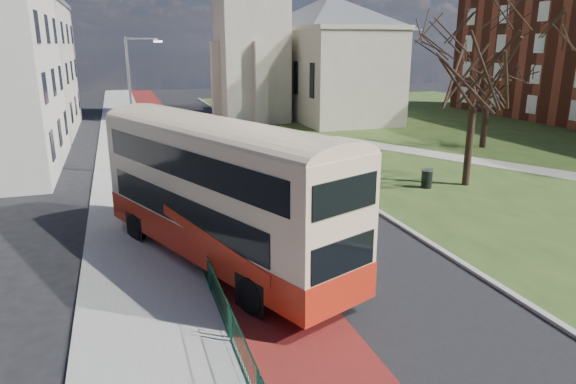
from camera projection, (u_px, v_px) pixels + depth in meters
name	position (u px, v px, depth m)	size (l,w,h in m)	color
ground	(307.00, 293.00, 16.54)	(160.00, 160.00, 0.00)	black
road_carriageway	(226.00, 161.00, 35.24)	(9.00, 120.00, 0.01)	black
bus_lane	(187.00, 164.00, 34.42)	(3.40, 120.00, 0.01)	#591414
pavement_west	(127.00, 167.00, 33.26)	(4.00, 120.00, 0.12)	gray
kerb_west	(159.00, 165.00, 33.86)	(0.25, 120.00, 0.13)	#999993
kerb_east	(281.00, 150.00, 38.43)	(0.25, 80.00, 0.13)	#999993
grass_green	(500.00, 136.00, 44.45)	(40.00, 80.00, 0.04)	#2C4318
footpath	(554.00, 173.00, 31.69)	(2.20, 36.00, 0.03)	#9E998C
pedestrian_railing	(196.00, 243.00, 19.15)	(0.07, 24.00, 1.12)	#0D3B28
street_block_far	(10.00, 67.00, 45.38)	(10.30, 16.30, 11.50)	#B4AA98
streetlamp	(133.00, 99.00, 30.37)	(2.13, 0.18, 8.00)	gray
bus	(217.00, 187.00, 17.99)	(7.27, 12.31, 5.08)	#B42310
winter_tree_near	(479.00, 44.00, 26.98)	(7.56, 7.56, 11.08)	black
winter_tree_far	(490.00, 75.00, 38.23)	(7.03, 7.03, 7.92)	black
litter_bin	(427.00, 178.00, 28.38)	(0.86, 0.86, 1.04)	black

